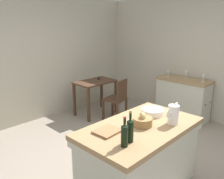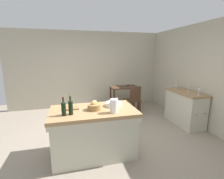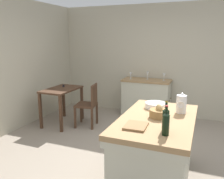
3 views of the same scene
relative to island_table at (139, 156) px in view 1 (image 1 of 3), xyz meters
The scene contains 16 objects.
ground_plane 0.69m from the island_table, 59.04° to the left, with size 6.76×6.76×0.00m, color gray.
wall_back 3.16m from the island_table, 85.08° to the left, with size 5.32×0.12×2.60m, color #B2AA93.
wall_right 3.01m from the island_table, ahead, with size 0.12×5.20×2.60m, color #B2AA93.
island_table is the anchor object (origin of this frame).
side_cabinet 2.63m from the island_table, 16.60° to the left, with size 0.52×1.12×0.88m.
writing_desk 2.68m from the island_table, 59.40° to the left, with size 0.90×0.57×0.83m.
wooden_chair 2.23m from the island_table, 49.78° to the left, with size 0.46×0.46×0.90m.
pitcher 0.65m from the island_table, 38.25° to the right, with size 0.17×0.13×0.28m.
wash_bowl 0.60m from the island_table, 14.60° to the left, with size 0.29×0.29×0.08m, color white.
bread_basket 0.46m from the island_table, 47.24° to the right, with size 0.23×0.23×0.17m.
cutting_board 0.59m from the island_table, 158.12° to the left, with size 0.28×0.23×0.02m, color olive.
wine_bottle_dark 0.68m from the island_table, 157.70° to the right, with size 0.07×0.07×0.33m.
wine_bottle_amber 0.74m from the island_table, 160.20° to the right, with size 0.07×0.07×0.31m.
wine_glass_far_left 2.62m from the island_table, ahead, with size 0.07×0.07×0.17m.
wine_glass_left 2.73m from the island_table, 16.17° to the left, with size 0.07×0.07×0.18m.
wine_glass_middle 2.77m from the island_table, 24.41° to the left, with size 0.07×0.07×0.15m.
Camera 1 is at (-2.33, -1.96, 2.04)m, focal length 37.75 mm.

